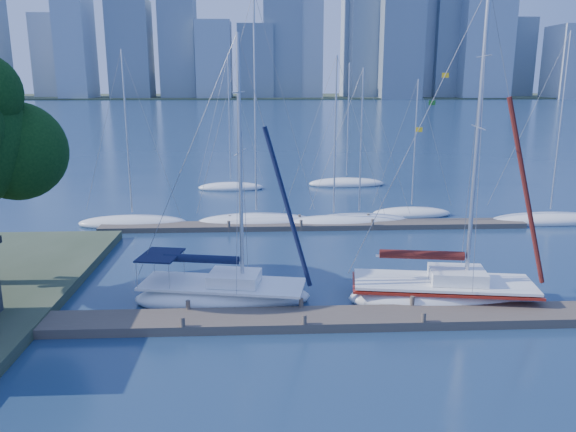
{
  "coord_description": "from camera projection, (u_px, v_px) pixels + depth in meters",
  "views": [
    {
      "loc": [
        -1.69,
        -22.34,
        10.26
      ],
      "look_at": [
        -0.44,
        4.0,
        3.82
      ],
      "focal_mm": 35.0,
      "sensor_mm": 36.0,
      "label": 1
    }
  ],
  "objects": [
    {
      "name": "skyline",
      "position": [
        302.0,
        32.0,
        298.52
      ],
      "size": [
        503.06,
        51.31,
        103.61
      ],
      "color": "#8697AD",
      "rests_on": "ground"
    },
    {
      "name": "bg_boat_4",
      "position": [
        411.0,
        213.0,
        43.27
      ],
      "size": [
        6.18,
        2.41,
        10.59
      ],
      "rotation": [
        0.0,
        0.0,
        -0.07
      ],
      "color": "white",
      "rests_on": "ground"
    },
    {
      "name": "bg_boat_0",
      "position": [
        133.0,
        222.0,
        40.34
      ],
      "size": [
        8.04,
        4.78,
        12.6
      ],
      "rotation": [
        0.0,
        0.0,
        -0.35
      ],
      "color": "white",
      "rests_on": "ground"
    },
    {
      "name": "bg_boat_3",
      "position": [
        359.0,
        220.0,
        41.0
      ],
      "size": [
        7.55,
        3.76,
        11.39
      ],
      "rotation": [
        0.0,
        0.0,
        -0.23
      ],
      "color": "white",
      "rests_on": "ground"
    },
    {
      "name": "bg_boat_6",
      "position": [
        231.0,
        187.0,
        53.64
      ],
      "size": [
        6.53,
        3.52,
        12.62
      ],
      "rotation": [
        0.0,
        0.0,
        0.25
      ],
      "color": "white",
      "rests_on": "ground"
    },
    {
      "name": "bg_boat_1",
      "position": [
        257.0,
        221.0,
        40.58
      ],
      "size": [
        8.73,
        3.4,
        16.36
      ],
      "rotation": [
        0.0,
        0.0,
        0.11
      ],
      "color": "white",
      "rests_on": "ground"
    },
    {
      "name": "sailboat_maroon",
      "position": [
        444.0,
        279.0,
        26.33
      ],
      "size": [
        9.25,
        4.21,
        14.71
      ],
      "rotation": [
        0.0,
        0.0,
        -0.15
      ],
      "color": "white",
      "rests_on": "ground"
    },
    {
      "name": "far_dock",
      "position": [
        314.0,
        225.0,
        39.77
      ],
      "size": [
        30.0,
        1.8,
        0.36
      ],
      "primitive_type": "cube",
      "color": "brown",
      "rests_on": "ground"
    },
    {
      "name": "bg_boat_5",
      "position": [
        550.0,
        219.0,
        41.15
      ],
      "size": [
        8.93,
        5.78,
        13.84
      ],
      "rotation": [
        0.0,
        0.0,
        -0.43
      ],
      "color": "white",
      "rests_on": "ground"
    },
    {
      "name": "near_dock",
      "position": [
        303.0,
        319.0,
        24.15
      ],
      "size": [
        26.0,
        2.0,
        0.4
      ],
      "primitive_type": "cube",
      "color": "brown",
      "rests_on": "ground"
    },
    {
      "name": "far_shore",
      "position": [
        264.0,
        97.0,
        334.7
      ],
      "size": [
        800.0,
        100.0,
        1.5
      ],
      "primitive_type": "cube",
      "color": "#38472D",
      "rests_on": "ground"
    },
    {
      "name": "bg_boat_7",
      "position": [
        347.0,
        183.0,
        55.56
      ],
      "size": [
        7.81,
        4.94,
        12.17
      ],
      "rotation": [
        0.0,
        0.0,
        -0.38
      ],
      "color": "white",
      "rests_on": "ground"
    },
    {
      "name": "bg_boat_2",
      "position": [
        334.0,
        222.0,
        40.36
      ],
      "size": [
        7.48,
        3.04,
        12.17
      ],
      "rotation": [
        0.0,
        0.0,
        -0.13
      ],
      "color": "white",
      "rests_on": "ground"
    },
    {
      "name": "ground",
      "position": [
        303.0,
        324.0,
        24.19
      ],
      "size": [
        700.0,
        700.0,
        0.0
      ],
      "primitive_type": "plane",
      "color": "#172A4C",
      "rests_on": "ground"
    },
    {
      "name": "sailboat_navy",
      "position": [
        223.0,
        282.0,
        26.27
      ],
      "size": [
        8.58,
        4.13,
        12.77
      ],
      "rotation": [
        0.0,
        0.0,
        -0.18
      ],
      "color": "white",
      "rests_on": "ground"
    }
  ]
}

